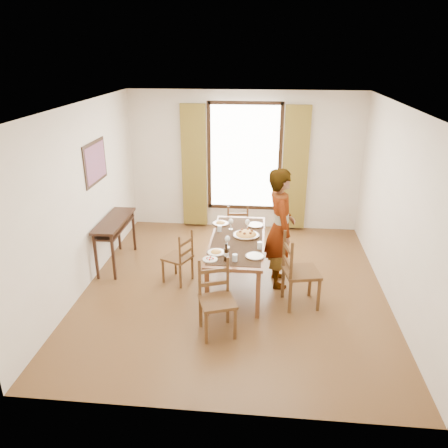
# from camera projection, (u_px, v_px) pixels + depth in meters

# --- Properties ---
(ground) EXTENTS (5.00, 5.00, 0.00)m
(ground) POSITION_uv_depth(u_px,v_px,m) (234.00, 287.00, 6.70)
(ground) COLOR #513519
(ground) RESTS_ON ground
(room_shell) EXTENTS (4.60, 5.10, 2.74)m
(room_shell) POSITION_uv_depth(u_px,v_px,m) (235.00, 188.00, 6.25)
(room_shell) COLOR silver
(room_shell) RESTS_ON ground
(console_table) EXTENTS (0.38, 1.20, 0.80)m
(console_table) POSITION_uv_depth(u_px,v_px,m) (114.00, 226.00, 7.19)
(console_table) COLOR #321910
(console_table) RESTS_ON ground
(dining_table) EXTENTS (0.80, 1.91, 0.76)m
(dining_table) POSITION_uv_depth(u_px,v_px,m) (237.00, 243.00, 6.55)
(dining_table) COLOR brown
(dining_table) RESTS_ON ground
(chair_west) EXTENTS (0.50, 0.50, 0.86)m
(chair_west) POSITION_uv_depth(u_px,v_px,m) (179.00, 258.00, 6.72)
(chair_west) COLOR brown
(chair_west) RESTS_ON ground
(chair_north) EXTENTS (0.43, 0.43, 0.88)m
(chair_north) POSITION_uv_depth(u_px,v_px,m) (237.00, 228.00, 7.82)
(chair_north) COLOR brown
(chair_north) RESTS_ON ground
(chair_south) EXTENTS (0.55, 0.55, 0.97)m
(chair_south) POSITION_uv_depth(u_px,v_px,m) (217.00, 301.00, 5.50)
(chair_south) COLOR brown
(chair_south) RESTS_ON ground
(chair_east) EXTENTS (0.56, 0.56, 1.06)m
(chair_east) POSITION_uv_depth(u_px,v_px,m) (299.00, 273.00, 6.08)
(chair_east) COLOR brown
(chair_east) RESTS_ON ground
(man) EXTENTS (0.79, 0.63, 1.83)m
(man) POSITION_uv_depth(u_px,v_px,m) (280.00, 228.00, 6.50)
(man) COLOR #9B9CA3
(man) RESTS_ON ground
(plate_sw) EXTENTS (0.27, 0.27, 0.05)m
(plate_sw) POSITION_uv_depth(u_px,v_px,m) (216.00, 251.00, 6.06)
(plate_sw) COLOR silver
(plate_sw) RESTS_ON dining_table
(plate_se) EXTENTS (0.27, 0.27, 0.05)m
(plate_se) POSITION_uv_depth(u_px,v_px,m) (255.00, 255.00, 5.96)
(plate_se) COLOR silver
(plate_se) RESTS_ON dining_table
(plate_nw) EXTENTS (0.27, 0.27, 0.05)m
(plate_nw) POSITION_uv_depth(u_px,v_px,m) (221.00, 222.00, 7.07)
(plate_nw) COLOR silver
(plate_nw) RESTS_ON dining_table
(plate_ne) EXTENTS (0.27, 0.27, 0.05)m
(plate_ne) POSITION_uv_depth(u_px,v_px,m) (255.00, 224.00, 7.01)
(plate_ne) COLOR silver
(plate_ne) RESTS_ON dining_table
(pasta_platter) EXTENTS (0.40, 0.40, 0.10)m
(pasta_platter) POSITION_uv_depth(u_px,v_px,m) (246.00, 233.00, 6.61)
(pasta_platter) COLOR #B86317
(pasta_platter) RESTS_ON dining_table
(caprese_plate) EXTENTS (0.20, 0.20, 0.04)m
(caprese_plate) POSITION_uv_depth(u_px,v_px,m) (210.00, 259.00, 5.87)
(caprese_plate) COLOR silver
(caprese_plate) RESTS_ON dining_table
(wine_glass_a) EXTENTS (0.08, 0.08, 0.18)m
(wine_glass_a) POSITION_uv_depth(u_px,v_px,m) (227.00, 242.00, 6.21)
(wine_glass_a) COLOR white
(wine_glass_a) RESTS_ON dining_table
(wine_glass_b) EXTENTS (0.08, 0.08, 0.18)m
(wine_glass_b) POSITION_uv_depth(u_px,v_px,m) (247.00, 225.00, 6.81)
(wine_glass_b) COLOR white
(wine_glass_b) RESTS_ON dining_table
(wine_glass_c) EXTENTS (0.08, 0.08, 0.18)m
(wine_glass_c) POSITION_uv_depth(u_px,v_px,m) (231.00, 224.00, 6.83)
(wine_glass_c) COLOR white
(wine_glass_c) RESTS_ON dining_table
(tumbler_a) EXTENTS (0.07, 0.07, 0.10)m
(tumbler_a) POSITION_uv_depth(u_px,v_px,m) (260.00, 245.00, 6.20)
(tumbler_a) COLOR silver
(tumbler_a) RESTS_ON dining_table
(tumbler_b) EXTENTS (0.07, 0.07, 0.10)m
(tumbler_b) POSITION_uv_depth(u_px,v_px,m) (220.00, 228.00, 6.78)
(tumbler_b) COLOR silver
(tumbler_b) RESTS_ON dining_table
(tumbler_c) EXTENTS (0.07, 0.07, 0.10)m
(tumbler_c) POSITION_uv_depth(u_px,v_px,m) (235.00, 258.00, 5.83)
(tumbler_c) COLOR silver
(tumbler_c) RESTS_ON dining_table
(wine_bottle) EXTENTS (0.07, 0.07, 0.25)m
(wine_bottle) POSITION_uv_depth(u_px,v_px,m) (226.00, 252.00, 5.82)
(wine_bottle) COLOR black
(wine_bottle) RESTS_ON dining_table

